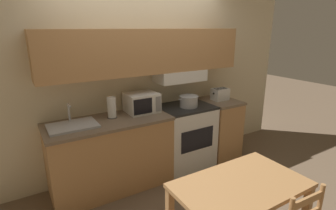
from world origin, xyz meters
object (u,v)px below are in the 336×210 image
Objects in this scene: microwave at (142,102)px; dining_table at (240,196)px; cooking_pot at (189,101)px; paper_towel_roll at (112,108)px; sink_basin at (73,125)px; stove_range at (185,135)px; toaster at (220,94)px.

microwave reaches higher than dining_table.
paper_towel_roll is (-1.07, 0.11, 0.04)m from cooking_pot.
microwave is 0.42m from paper_towel_roll.
paper_towel_roll is at bearing 8.36° from sink_basin.
sink_basin reaches higher than stove_range.
paper_towel_roll is (0.49, 0.07, 0.11)m from sink_basin.
toaster is 1.70m from paper_towel_roll.
toaster is 2.18m from sink_basin.
stove_range is 0.53m from cooking_pot.
cooking_pot is 1.33× the size of toaster.
paper_towel_roll reaches higher than sink_basin.
microwave is at bearing 91.52° from dining_table.
microwave is at bearing 6.38° from sink_basin.
cooking_pot is 1.08m from paper_towel_roll.
cooking_pot is 1.32× the size of paper_towel_roll.
cooking_pot is (0.02, -0.05, 0.53)m from stove_range.
cooking_pot is at bearing -65.59° from stove_range.
microwave is at bearing 171.99° from stove_range.
cooking_pot is 0.62m from toaster.
cooking_pot is 0.65× the size of sink_basin.
paper_towel_roll reaches higher than dining_table.
toaster is (0.62, 0.05, 0.01)m from cooking_pot.
stove_range is at bearing -8.01° from microwave.
cooking_pot reaches higher than dining_table.
microwave reaches higher than stove_range.
paper_towel_roll reaches higher than microwave.
paper_towel_roll is (-1.69, 0.06, 0.04)m from toaster.
sink_basin is (-1.54, -0.01, 0.47)m from stove_range.
sink_basin is at bearing 178.64° from cooking_pot.
paper_towel_roll is (-1.05, 0.06, 0.58)m from stove_range.
stove_range is 2.23× the size of microwave.
paper_towel_roll is at bearing 178.06° from toaster.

